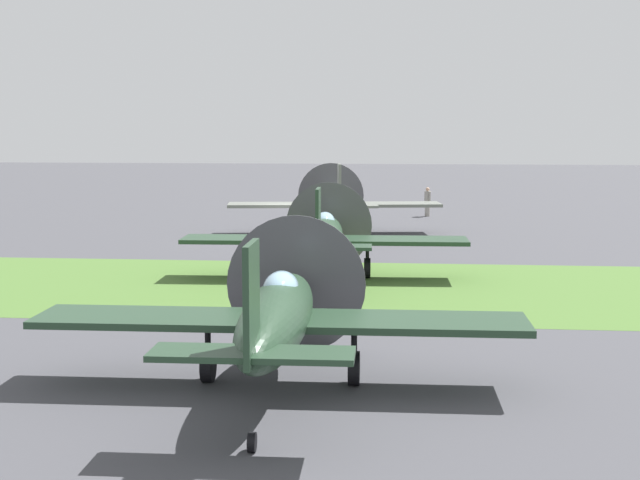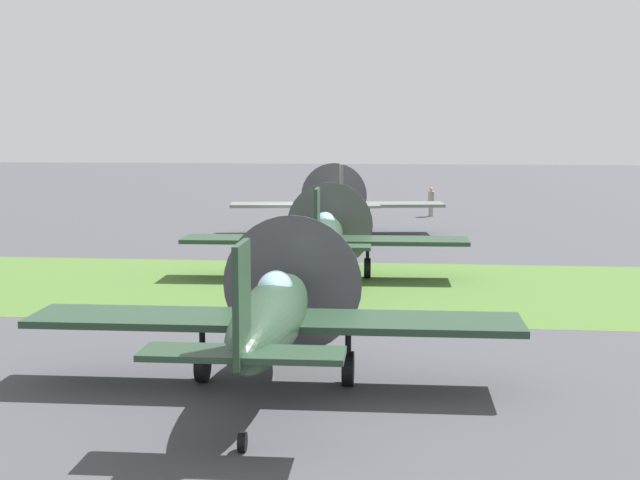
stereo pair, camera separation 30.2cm
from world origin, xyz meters
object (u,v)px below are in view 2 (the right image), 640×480
Objects in this scene: airplane_trail at (272,316)px; ground_crew_chief at (431,201)px; airplane_lead at (337,202)px; airplane_wingman at (324,237)px.

ground_crew_chief is (3.99, 35.15, -0.63)m from airplane_trail.
airplane_lead reaches higher than airplane_wingman.
airplane_wingman is (0.63, -13.08, -0.08)m from airplane_lead.
airplane_wingman is 13.10m from airplane_trail.
airplane_lead is at bearing 122.52° from ground_crew_chief.
airplane_wingman is at bearing 90.05° from airplane_trail.
airplane_trail is at bearing -95.80° from airplane_lead.
airplane_trail is 35.38m from ground_crew_chief.
airplane_lead is 13.10m from airplane_wingman.
airplane_wingman is 22.46m from ground_crew_chief.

